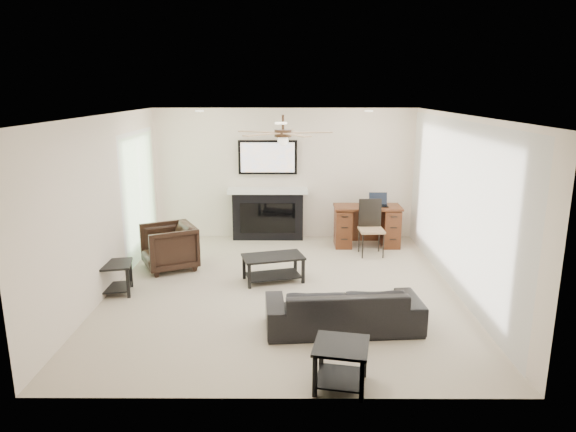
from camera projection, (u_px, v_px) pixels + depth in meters
name	position (u px, v px, depth m)	size (l,w,h in m)	color
room_shell	(296.00, 174.00, 7.18)	(5.50, 5.54, 2.52)	beige
sofa	(343.00, 308.00, 6.20)	(1.87, 0.73, 0.54)	black
armchair	(169.00, 247.00, 8.27)	(0.78, 0.81, 0.73)	black
coffee_table	(273.00, 268.00, 7.77)	(0.90, 0.50, 0.40)	black
end_table_near	(341.00, 365.00, 4.99)	(0.52, 0.52, 0.45)	black
end_table_left	(114.00, 278.00, 7.29)	(0.50, 0.50, 0.45)	black
fireplace_unit	(268.00, 191.00, 9.79)	(1.52, 0.34, 1.91)	black
desk	(367.00, 226.00, 9.48)	(1.22, 0.56, 0.76)	#3D220F
desk_chair	(372.00, 228.00, 8.92)	(0.42, 0.44, 0.97)	black
laptop	(379.00, 200.00, 9.34)	(0.33, 0.24, 0.23)	black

